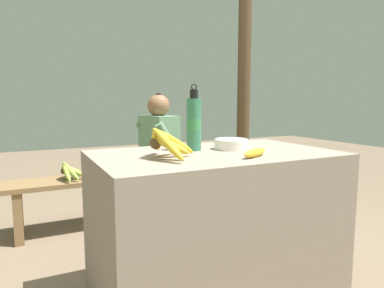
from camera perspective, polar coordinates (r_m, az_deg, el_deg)
name	(u,v)px	position (r m, az deg, el deg)	size (l,w,h in m)	color
market_counter	(215,225)	(1.77, 3.79, -13.30)	(1.16, 0.71, 0.74)	gray
banana_bunch_ripe	(165,142)	(1.49, -4.55, 0.29)	(0.22, 0.35, 0.15)	#4C381E
serving_bowl	(231,144)	(1.78, 6.58, 0.07)	(0.18, 0.18, 0.05)	white
water_bottle	(194,123)	(1.72, 0.32, 3.47)	(0.07, 0.07, 0.33)	#337556
loose_banana_front	(255,153)	(1.55, 10.44, -1.43)	(0.19, 0.12, 0.04)	gold
wooden_bench	(131,180)	(2.85, -10.07, -5.97)	(1.87, 0.32, 0.40)	brown
seated_vendor	(154,148)	(2.82, -6.31, -0.72)	(0.44, 0.42, 1.05)	#232328
banana_bunch_green	(70,170)	(2.73, -19.71, -4.17)	(0.19, 0.33, 0.15)	#4C381E
support_post_far	(244,75)	(3.62, 8.67, 11.23)	(0.13, 0.13, 2.49)	#4C3823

